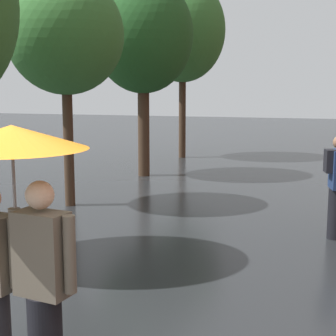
# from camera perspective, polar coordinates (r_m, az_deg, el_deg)

# --- Properties ---
(street_tree_1) EXTENTS (2.30, 2.30, 4.59)m
(street_tree_1) POSITION_cam_1_polar(r_m,az_deg,el_deg) (10.36, -11.56, 14.49)
(street_tree_1) COLOR #473323
(street_tree_1) RESTS_ON ground
(street_tree_2) EXTENTS (2.67, 2.67, 5.33)m
(street_tree_2) POSITION_cam_1_polar(r_m,az_deg,el_deg) (13.79, -2.85, 14.72)
(street_tree_2) COLOR #473323
(street_tree_2) RESTS_ON ground
(street_tree_3) EXTENTS (2.87, 2.87, 6.05)m
(street_tree_3) POSITION_cam_1_polar(r_m,az_deg,el_deg) (17.57, 1.67, 15.26)
(street_tree_3) COLOR #473323
(street_tree_3) RESTS_ON ground
(couple_under_umbrella) EXTENTS (1.13, 1.13, 2.10)m
(couple_under_umbrella) POSITION_cam_1_polar(r_m,az_deg,el_deg) (3.97, -16.94, -5.44)
(couple_under_umbrella) COLOR #2D2D33
(couple_under_umbrella) RESTS_ON ground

